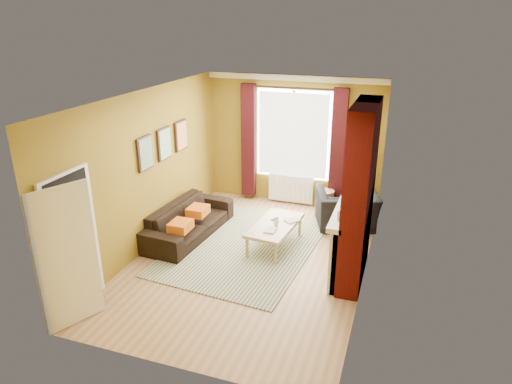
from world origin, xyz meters
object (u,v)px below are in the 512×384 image
Objects in this scene: coffee_table at (275,226)px; wicker_stool at (324,201)px; floor_lamp at (364,163)px; armchair at (346,209)px; sofa at (189,220)px.

wicker_stool is (0.56, 1.81, -0.15)m from coffee_table.
coffee_table is at bearing -125.83° from floor_lamp.
sofa is at bearing 7.46° from armchair.
wicker_stool is at bearing 180.00° from floor_lamp.
sofa is 4.36× the size of wicker_stool.
wicker_stool is at bearing -44.40° from sofa.
armchair is 2.32× the size of wicker_stool.
sofa is 1.43× the size of floor_lamp.
coffee_table is at bearing -81.30° from sofa.
sofa is 3.65m from floor_lamp.
armchair reaches higher than wicker_stool.
sofa is 3.07m from armchair.
armchair is at bearing 54.72° from coffee_table.
coffee_table is (1.66, 0.11, 0.08)m from sofa.
coffee_table is 2.37m from floor_lamp.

